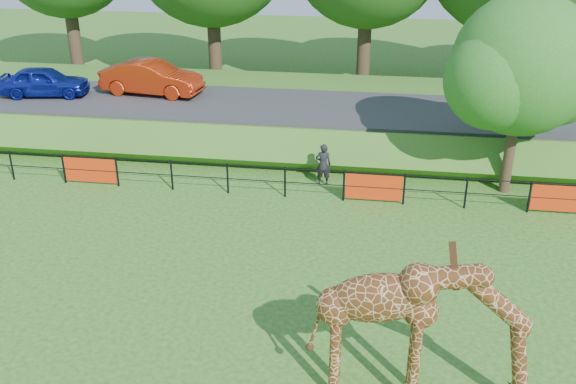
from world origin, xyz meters
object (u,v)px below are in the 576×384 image
Objects in this scene: car_blue at (44,81)px; car_red at (152,78)px; visitor at (323,164)px; tree_east at (525,70)px; giraffe at (424,332)px.

car_red is (4.55, 0.95, 0.09)m from car_blue.
tree_east is at bearing 177.78° from visitor.
giraffe reaches higher than visitor.
tree_east is (3.42, 10.82, 2.66)m from giraffe.
car_blue is 19.71m from tree_east.
tree_east is at bearing -111.88° from car_blue.
visitor is at bearing -176.65° from tree_east.
car_red is 0.66× the size of tree_east.
car_red reaches higher than car_blue.
giraffe is at bearing 100.45° from visitor.
car_blue is (-15.70, 15.01, 0.44)m from giraffe.
visitor is (8.15, -5.52, -1.39)m from car_red.
car_red is 15.60m from tree_east.
car_blue is 2.47× the size of visitor.
visitor is (-3.00, 10.44, -0.86)m from giraffe.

